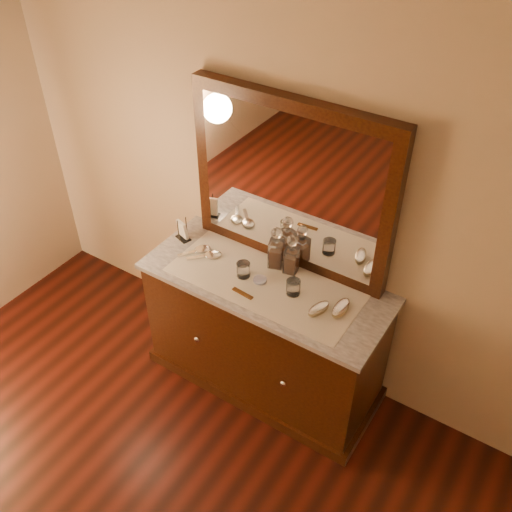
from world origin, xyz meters
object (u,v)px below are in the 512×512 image
object	(u,v)px
napkin_rack	(183,231)
mirror_frame	(291,186)
decanter_left	(276,251)
brush_near	(319,309)
decanter_right	(291,258)
hand_mirror_inner	(210,255)
hand_mirror_outer	(199,250)
comb	(243,293)
brush_far	(341,308)
dresser_cabinet	(265,334)
pin_dish	(260,280)

from	to	relation	value
napkin_rack	mirror_frame	bearing A→B (deg)	16.55
decanter_left	brush_near	distance (m)	0.45
decanter_right	hand_mirror_inner	size ratio (longest dim) A/B	1.32
hand_mirror_outer	decanter_left	bearing A→B (deg)	16.86
comb	brush_near	bearing A→B (deg)	19.60
brush_far	hand_mirror_inner	world-z (taller)	brush_far
decanter_left	decanter_right	distance (m)	0.10
dresser_cabinet	napkin_rack	world-z (taller)	napkin_rack
decanter_right	decanter_left	bearing A→B (deg)	-178.75
mirror_frame	pin_dish	world-z (taller)	mirror_frame
pin_dish	brush_near	world-z (taller)	brush_near
comb	decanter_left	xyz separation A→B (m)	(0.03, 0.31, 0.10)
pin_dish	comb	distance (m)	0.14
mirror_frame	decanter_right	xyz separation A→B (m)	(0.08, -0.10, -0.40)
dresser_cabinet	brush_far	world-z (taller)	brush_far
decanter_left	hand_mirror_inner	distance (m)	0.41
hand_mirror_inner	dresser_cabinet	bearing A→B (deg)	-0.39
napkin_rack	brush_near	world-z (taller)	napkin_rack
comb	brush_near	size ratio (longest dim) A/B	0.86
decanter_right	brush_near	world-z (taller)	decanter_right
mirror_frame	brush_far	bearing A→B (deg)	-26.94
dresser_cabinet	pin_dish	bearing A→B (deg)	-139.58
mirror_frame	pin_dish	distance (m)	0.56
mirror_frame	decanter_left	size ratio (longest dim) A/B	4.50
hand_mirror_outer	hand_mirror_inner	world-z (taller)	same
napkin_rack	hand_mirror_inner	world-z (taller)	napkin_rack
hand_mirror_inner	brush_near	bearing A→B (deg)	-4.47
decanter_left	brush_near	xyz separation A→B (m)	(0.39, -0.20, -0.08)
dresser_cabinet	decanter_right	size ratio (longest dim) A/B	5.65
pin_dish	hand_mirror_inner	xyz separation A→B (m)	(-0.37, 0.02, 0.00)
comb	hand_mirror_inner	world-z (taller)	hand_mirror_inner
dresser_cabinet	mirror_frame	bearing A→B (deg)	90.00
mirror_frame	hand_mirror_inner	size ratio (longest dim) A/B	6.38
decanter_right	brush_far	world-z (taller)	decanter_right
napkin_rack	decanter_right	world-z (taller)	decanter_right
dresser_cabinet	hand_mirror_inner	distance (m)	0.60
dresser_cabinet	hand_mirror_inner	size ratio (longest dim) A/B	7.44
pin_dish	hand_mirror_inner	size ratio (longest dim) A/B	0.41
napkin_rack	brush_far	size ratio (longest dim) A/B	0.94
comb	decanter_right	world-z (taller)	decanter_right
comb	brush_near	xyz separation A→B (m)	(0.41, 0.11, 0.02)
hand_mirror_outer	pin_dish	bearing A→B (deg)	-3.68
pin_dish	hand_mirror_outer	distance (m)	0.45
decanter_left	brush_near	world-z (taller)	decanter_left
decanter_right	brush_far	distance (m)	0.41
dresser_cabinet	decanter_right	world-z (taller)	decanter_right
decanter_left	decanter_right	xyz separation A→B (m)	(0.10, 0.00, -0.01)
pin_dish	hand_mirror_outer	world-z (taller)	hand_mirror_outer
mirror_frame	comb	xyz separation A→B (m)	(-0.05, -0.41, -0.49)
pin_dish	napkin_rack	xyz separation A→B (m)	(-0.61, 0.08, 0.05)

